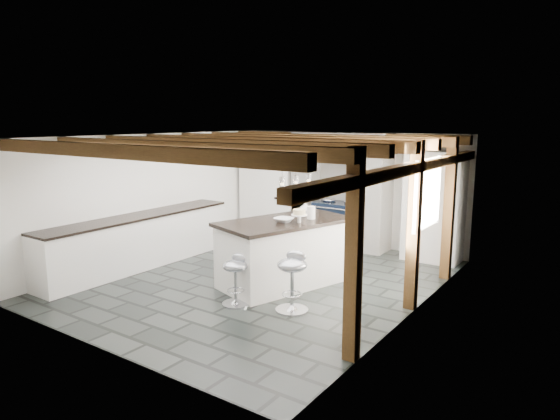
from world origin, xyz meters
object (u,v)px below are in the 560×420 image
Objects in this scene: bar_stool_near at (292,274)px; bar_stool_far at (236,274)px; range_cooker at (339,223)px; kitchen_island at (285,251)px.

bar_stool_near is 1.14× the size of bar_stool_far.
range_cooker reaches higher than bar_stool_near.
range_cooker is at bearing 117.19° from kitchen_island.
bar_stool_far is at bearing -175.73° from bar_stool_near.
bar_stool_near is (0.71, -0.88, -0.01)m from kitchen_island.
range_cooker is 2.65m from kitchen_island.
range_cooker is 0.43× the size of kitchen_island.
bar_stool_far is (-0.77, -0.25, -0.06)m from bar_stool_near.
range_cooker is at bearing 94.36° from bar_stool_near.
kitchen_island is at bearing 115.12° from bar_stool_near.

